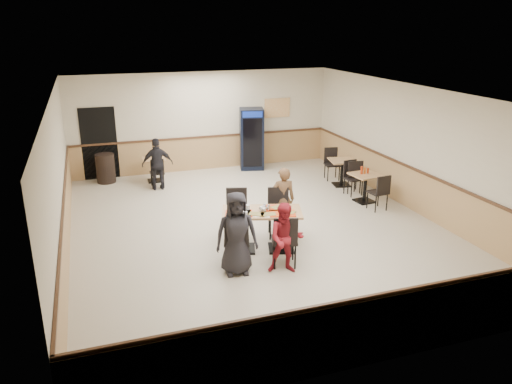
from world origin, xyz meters
name	(u,v)px	position (x,y,z in m)	size (l,w,h in m)	color
ground	(256,227)	(0.00, 0.00, 0.00)	(10.00, 10.00, 0.00)	beige
room_shell	(287,166)	(1.78, 2.55, 0.58)	(10.00, 10.00, 10.00)	silver
main_table	(262,224)	(-0.27, -1.14, 0.56)	(1.73, 1.20, 0.84)	black
main_chairs	(259,225)	(-0.33, -1.12, 0.53)	(1.86, 2.16, 1.06)	black
diner_woman_left	(236,233)	(-1.03, -1.91, 0.78)	(0.76, 0.50, 1.56)	black
diner_woman_right	(286,238)	(-0.17, -2.16, 0.67)	(0.65, 0.51, 1.33)	maroon
diner_man_opposite	(283,200)	(0.48, -0.38, 0.73)	(0.53, 0.35, 1.45)	brown
lone_diner	(158,164)	(-1.67, 3.43, 0.72)	(0.84, 0.35, 1.43)	black
tabletop_clutter	(259,211)	(-0.35, -1.20, 0.86)	(1.44, 0.85, 0.12)	red
side_table_near	(365,183)	(3.17, 0.70, 0.49)	(0.76, 0.76, 0.74)	black
side_table_near_chair_south	(378,191)	(3.17, 0.11, 0.47)	(0.43, 0.43, 0.94)	black
side_table_near_chair_north	(354,178)	(3.17, 1.29, 0.47)	(0.43, 0.43, 0.94)	black
side_table_far	(342,168)	(3.26, 2.10, 0.49)	(0.81, 0.81, 0.74)	black
side_table_far_chair_south	(353,175)	(3.26, 1.51, 0.47)	(0.44, 0.44, 0.94)	black
side_table_far_chair_north	(332,164)	(3.26, 2.70, 0.47)	(0.44, 0.44, 0.94)	black
condiment_caddy	(364,170)	(3.14, 0.75, 0.83)	(0.23, 0.06, 0.20)	#AD2E0C
back_table	(154,166)	(-1.67, 4.20, 0.45)	(0.66, 0.66, 0.68)	black
back_table_chair_lone	(157,172)	(-1.67, 3.66, 0.43)	(0.40, 0.40, 0.86)	black
pepsi_cooler	(252,139)	(1.42, 4.59, 0.94)	(0.86, 0.86, 1.89)	black
trash_bin	(106,168)	(-3.01, 4.55, 0.42)	(0.53, 0.53, 0.83)	black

